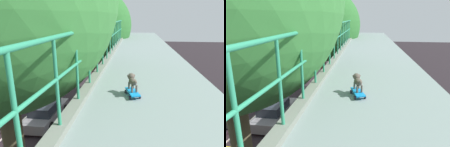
# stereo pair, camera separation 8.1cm
# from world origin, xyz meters

# --- Properties ---
(car_grey_fifth) EXTENTS (1.77, 4.27, 1.43)m
(car_grey_fifth) POSITION_xyz_m (-5.27, 11.71, 0.67)
(car_grey_fifth) COLOR slate
(car_grey_fifth) RESTS_ON ground
(city_bus) EXTENTS (2.57, 11.53, 3.23)m
(city_bus) POSITION_xyz_m (-8.78, 24.94, 1.84)
(city_bus) COLOR beige
(city_bus) RESTS_ON ground
(roadside_tree_far) EXTENTS (5.40, 5.40, 8.97)m
(roadside_tree_far) POSITION_xyz_m (-2.36, 14.30, 6.37)
(roadside_tree_far) COLOR brown
(roadside_tree_far) RESTS_ON ground
(roadside_tree_farthest) EXTENTS (3.63, 3.63, 8.67)m
(roadside_tree_farthest) POSITION_xyz_m (-2.14, 16.22, 6.84)
(roadside_tree_farthest) COLOR #4B3C2C
(roadside_tree_farthest) RESTS_ON ground
(toy_skateboard) EXTENTS (0.31, 0.49, 0.09)m
(toy_skateboard) POSITION_xyz_m (0.64, 3.38, 5.66)
(toy_skateboard) COLOR #1182D1
(toy_skateboard) RESTS_ON overpass_deck
(small_dog) EXTENTS (0.22, 0.37, 0.30)m
(small_dog) POSITION_xyz_m (0.63, 3.45, 5.86)
(small_dog) COLOR #4F473D
(small_dog) RESTS_ON toy_skateboard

